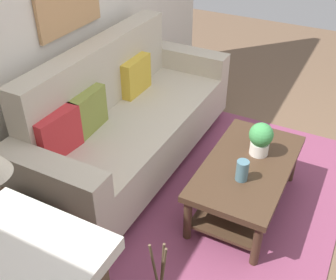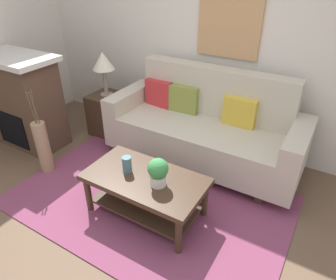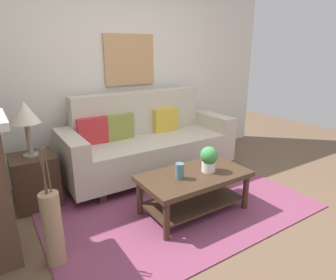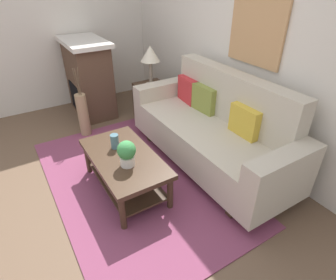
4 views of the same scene
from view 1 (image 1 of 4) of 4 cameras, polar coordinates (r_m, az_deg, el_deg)
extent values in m
plane|color=brown|center=(3.23, 15.79, -11.79)|extent=(9.04, 9.04, 0.00)
cube|color=silver|center=(3.29, -16.46, 17.18)|extent=(5.04, 0.10, 2.70)
cube|color=#843D5B|center=(3.29, 7.36, -9.11)|extent=(2.71, 1.74, 0.01)
cube|color=beige|center=(3.50, -4.68, 0.81)|extent=(1.82, 0.84, 0.40)
cube|color=beige|center=(3.43, -9.68, 8.85)|extent=(1.82, 0.20, 0.56)
cube|color=beige|center=(2.83, -15.59, -7.75)|extent=(0.20, 0.84, 0.60)
cube|color=beige|center=(4.22, 2.51, 8.78)|extent=(0.20, 0.84, 0.60)
cube|color=#422D1E|center=(3.18, -12.21, -10.43)|extent=(0.08, 0.74, 0.12)
cube|color=#422D1E|center=(4.24, 1.22, 3.36)|extent=(0.08, 0.74, 0.12)
cube|color=red|center=(2.96, -15.16, 0.83)|extent=(0.37, 0.15, 0.32)
cube|color=olive|center=(3.17, -11.17, 3.95)|extent=(0.37, 0.14, 0.32)
cube|color=gold|center=(3.67, -4.64, 8.95)|extent=(0.36, 0.12, 0.32)
cube|color=#422D1E|center=(3.06, 11.09, -3.67)|extent=(1.10, 0.60, 0.05)
cube|color=#422D1E|center=(3.24, 10.53, -7.61)|extent=(0.98, 0.50, 0.02)
cylinder|color=#422D1E|center=(2.82, 12.29, -14.13)|extent=(0.06, 0.06, 0.38)
cylinder|color=#422D1E|center=(3.54, 17.04, -3.07)|extent=(0.06, 0.06, 0.38)
cylinder|color=#422D1E|center=(2.91, 2.77, -10.97)|extent=(0.06, 0.06, 0.38)
cylinder|color=#422D1E|center=(3.62, 9.43, -0.89)|extent=(0.06, 0.06, 0.38)
cylinder|color=slate|center=(2.85, 10.34, -4.23)|extent=(0.09, 0.09, 0.15)
cylinder|color=white|center=(3.13, 12.63, -1.11)|extent=(0.14, 0.14, 0.10)
sphere|color=#3D904B|center=(3.06, 12.91, 0.74)|extent=(0.18, 0.18, 0.18)
cube|color=#422D1E|center=(2.77, -20.96, -14.54)|extent=(0.44, 0.44, 0.56)
cylinder|color=gray|center=(2.56, -22.31, -10.27)|extent=(0.16, 0.16, 0.02)
cylinder|color=brown|center=(1.88, -0.82, -17.63)|extent=(0.03, 0.04, 0.36)
cylinder|color=brown|center=(1.87, -1.77, -18.08)|extent=(0.03, 0.05, 0.36)
cylinder|color=brown|center=(1.86, -0.78, -18.48)|extent=(0.02, 0.04, 0.36)
camera|label=2|loc=(3.83, 50.24, 21.44)|focal=32.49mm
camera|label=3|loc=(1.79, 79.53, -19.21)|focal=30.80mm
camera|label=4|loc=(4.55, 34.99, 26.67)|focal=29.63mm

